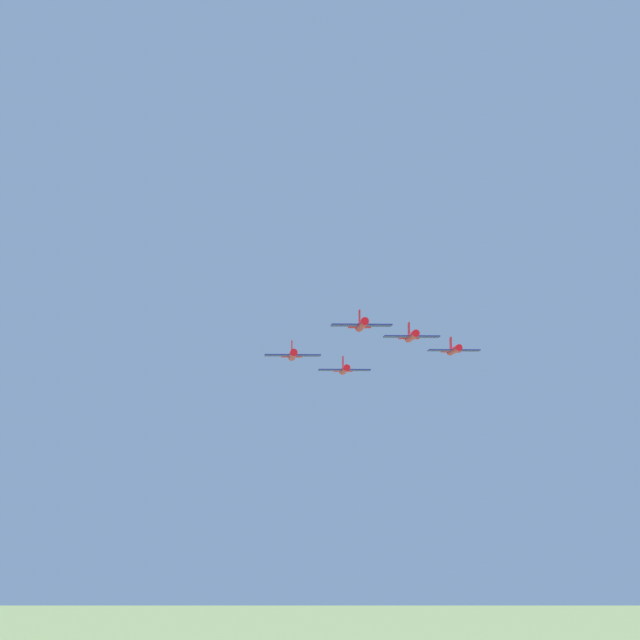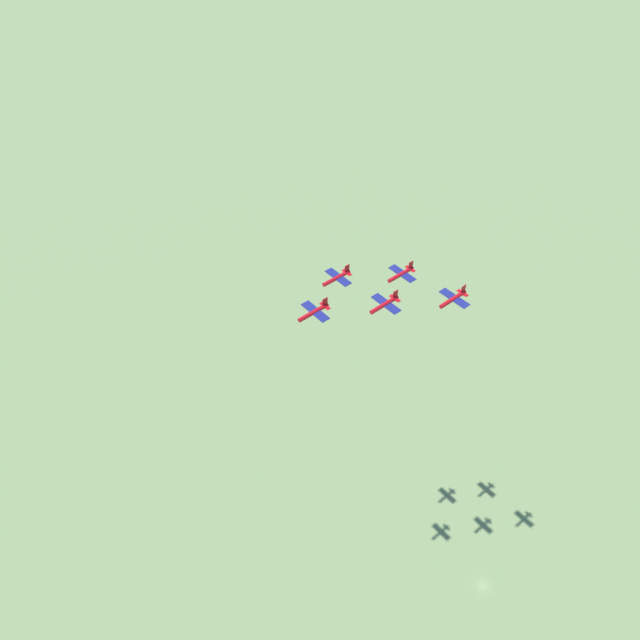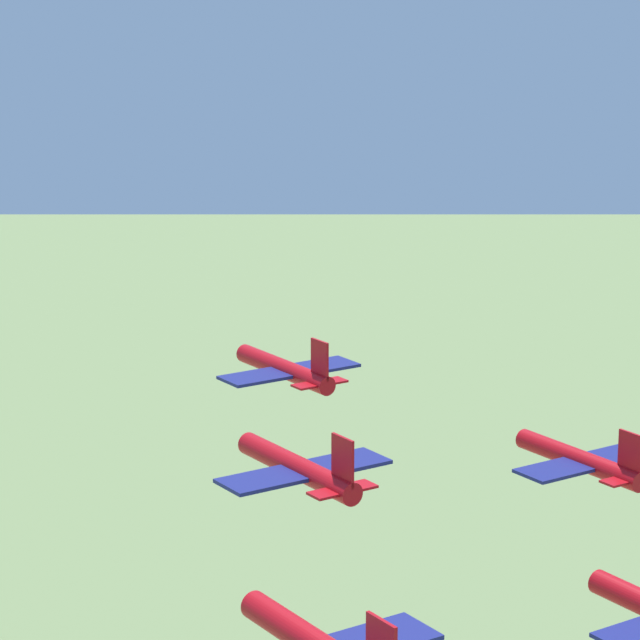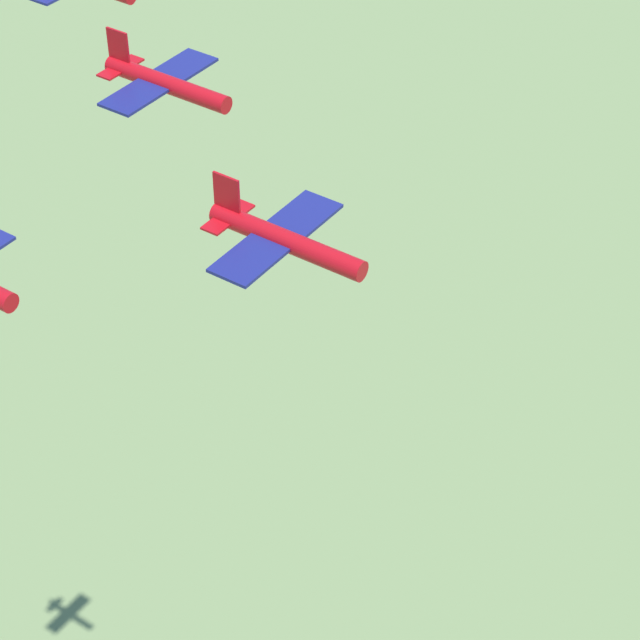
# 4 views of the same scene
# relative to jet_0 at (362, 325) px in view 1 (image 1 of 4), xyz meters

# --- Properties ---
(jet_0) EXTENTS (9.33, 9.03, 3.13)m
(jet_0) POSITION_rel_jet_0_xyz_m (0.00, 0.00, 0.00)
(jet_0) COLOR #B20C14
(jet_1) EXTENTS (9.33, 9.03, 3.13)m
(jet_1) POSITION_rel_jet_0_xyz_m (-17.44, 5.56, -0.03)
(jet_1) COLOR #B20C14
(jet_2) EXTENTS (9.33, 9.03, 3.13)m
(jet_2) POSITION_rel_jet_0_xyz_m (-13.33, -12.54, -3.05)
(jet_2) COLOR #B20C14
(jet_3) EXTENTS (9.33, 9.03, 3.13)m
(jet_3) POSITION_rel_jet_0_xyz_m (-34.89, 11.12, -0.76)
(jet_3) COLOR #B20C14
(jet_4) EXTENTS (9.33, 9.03, 3.13)m
(jet_4) POSITION_rel_jet_0_xyz_m (-30.78, -6.98, -4.16)
(jet_4) COLOR #B20C14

